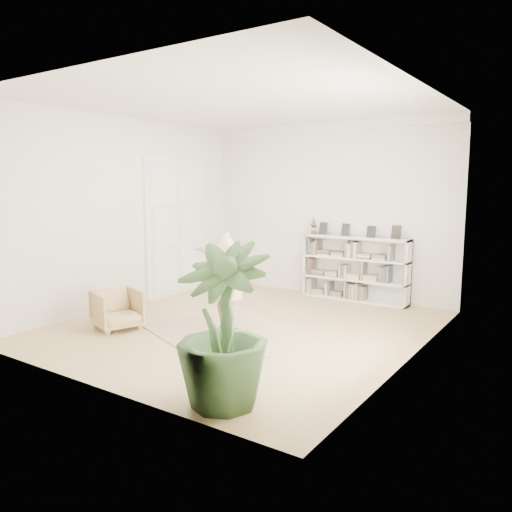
{
  "coord_description": "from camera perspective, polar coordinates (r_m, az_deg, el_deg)",
  "views": [
    {
      "loc": [
        4.66,
        -6.54,
        2.34
      ],
      "look_at": [
        -0.04,
        0.4,
        1.13
      ],
      "focal_mm": 35.0,
      "sensor_mm": 36.0,
      "label": 1
    }
  ],
  "objects": [
    {
      "name": "room_shell",
      "position": [
        10.62,
        8.12,
        14.44
      ],
      "size": [
        6.0,
        6.0,
        6.0
      ],
      "color": "silver",
      "rests_on": "floor"
    },
    {
      "name": "person",
      "position": [
        7.76,
        -3.13,
        -2.63
      ],
      "size": [
        1.93,
        1.17,
        1.53
      ],
      "primitive_type": "imported",
      "rotation": [
        0.0,
        0.0,
        2.76
      ],
      "color": "#C7A995",
      "rests_on": "rocker_board"
    },
    {
      "name": "bookshelf",
      "position": [
        10.28,
        11.23,
        -1.5
      ],
      "size": [
        2.2,
        0.35,
        1.64
      ],
      "color": "silver",
      "rests_on": "floor"
    },
    {
      "name": "rocker_board",
      "position": [
        7.96,
        -3.09,
        -8.43
      ],
      "size": [
        0.54,
        0.44,
        0.1
      ],
      "rotation": [
        0.0,
        0.0,
        -0.38
      ],
      "color": "olive",
      "rests_on": "rug"
    },
    {
      "name": "rug",
      "position": [
        7.97,
        -3.08,
        -8.8
      ],
      "size": [
        3.07,
        2.79,
        0.02
      ],
      "primitive_type": "cube",
      "rotation": [
        0.0,
        0.0,
        -0.38
      ],
      "color": "tan",
      "rests_on": "floor"
    },
    {
      "name": "doors",
      "position": [
        10.79,
        -9.09,
        3.1
      ],
      "size": [
        0.09,
        1.78,
        2.92
      ],
      "color": "white",
      "rests_on": "floor"
    },
    {
      "name": "armchair",
      "position": [
        8.47,
        -15.57,
        -5.9
      ],
      "size": [
        0.89,
        0.88,
        0.64
      ],
      "primitive_type": "imported",
      "rotation": [
        0.0,
        0.0,
        1.24
      ],
      "color": "tan",
      "rests_on": "floor"
    },
    {
      "name": "floor",
      "position": [
        8.36,
        -1.34,
        -8.06
      ],
      "size": [
        6.0,
        6.0,
        0.0
      ],
      "primitive_type": "plane",
      "color": "#9D8151",
      "rests_on": "ground"
    },
    {
      "name": "houseplant",
      "position": [
        5.27,
        -3.81,
        -7.99
      ],
      "size": [
        1.12,
        1.12,
        1.74
      ],
      "primitive_type": "imported",
      "rotation": [
        0.0,
        0.0,
        0.16
      ],
      "color": "#2E4C26",
      "rests_on": "floor"
    }
  ]
}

